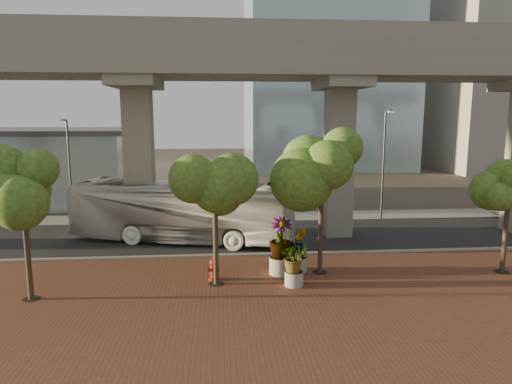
{
  "coord_description": "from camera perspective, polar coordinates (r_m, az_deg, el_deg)",
  "views": [
    {
      "loc": [
        -1.31,
        -25.36,
        7.41
      ],
      "look_at": [
        0.8,
        0.5,
        3.07
      ],
      "focal_mm": 32.0,
      "sensor_mm": 36.0,
      "label": 1
    }
  ],
  "objects": [
    {
      "name": "street_tree_near_east",
      "position": [
        21.12,
        8.26,
        2.75
      ],
      "size": [
        4.31,
        4.31,
        6.89
      ],
      "color": "#433326",
      "rests_on": "ground"
    },
    {
      "name": "curb_strip",
      "position": [
        24.52,
        -1.4,
        -7.9
      ],
      "size": [
        70.0,
        0.25,
        0.16
      ],
      "primitive_type": "cube",
      "color": "gray",
      "rests_on": "ground"
    },
    {
      "name": "asphalt_road",
      "position": [
        28.37,
        -1.87,
        -5.61
      ],
      "size": [
        90.0,
        8.0,
        0.04
      ],
      "primitive_type": "cube",
      "color": "black",
      "rests_on": "ground"
    },
    {
      "name": "station_pavilion",
      "position": [
        45.58,
        -28.9,
        3.03
      ],
      "size": [
        23.0,
        13.0,
        6.3
      ],
      "color": "#A6BABE",
      "rests_on": "ground"
    },
    {
      "name": "streetlamp_east",
      "position": [
        33.56,
        15.74,
        4.28
      ],
      "size": [
        0.39,
        1.13,
        7.82
      ],
      "color": "#2C2C31",
      "rests_on": "ground"
    },
    {
      "name": "transit_bus",
      "position": [
        27.35,
        -9.23,
        -2.38
      ],
      "size": [
        13.56,
        6.56,
        3.68
      ],
      "primitive_type": "imported",
      "rotation": [
        0.0,
        0.0,
        1.3
      ],
      "color": "silver",
      "rests_on": "ground"
    },
    {
      "name": "far_sidewalk",
      "position": [
        33.71,
        -2.33,
        -3.16
      ],
      "size": [
        90.0,
        3.0,
        0.06
      ],
      "primitive_type": "cube",
      "color": "gray",
      "rests_on": "ground"
    },
    {
      "name": "ground",
      "position": [
        26.46,
        -1.65,
        -6.78
      ],
      "size": [
        160.0,
        160.0,
        0.0
      ],
      "primitive_type": "plane",
      "color": "#3E372D",
      "rests_on": "ground"
    },
    {
      "name": "streetlamp_west",
      "position": [
        32.63,
        -22.33,
        3.1
      ],
      "size": [
        0.35,
        1.04,
        7.16
      ],
      "color": "#2D2C31",
      "rests_on": "ground"
    },
    {
      "name": "brick_plaza",
      "position": [
        18.91,
        -0.33,
        -13.48
      ],
      "size": [
        70.0,
        13.0,
        0.06
      ],
      "primitive_type": "cube",
      "color": "brown",
      "rests_on": "ground"
    },
    {
      "name": "street_tree_far_west",
      "position": [
        20.02,
        -27.16,
        -0.1
      ],
      "size": [
        3.66,
        3.66,
        6.06
      ],
      "color": "#433326",
      "rests_on": "ground"
    },
    {
      "name": "fire_hydrant",
      "position": [
        21.01,
        -5.31,
        -9.57
      ],
      "size": [
        0.52,
        0.47,
        1.04
      ],
      "color": "maroon",
      "rests_on": "ground"
    },
    {
      "name": "street_tree_near_west",
      "position": [
        19.54,
        -5.17,
        0.77
      ],
      "size": [
        3.72,
        3.72,
        6.11
      ],
      "color": "#433326",
      "rests_on": "ground"
    },
    {
      "name": "transit_viaduct",
      "position": [
        27.39,
        -1.95,
        9.23
      ],
      "size": [
        72.0,
        5.6,
        12.4
      ],
      "color": "gray",
      "rests_on": "ground"
    },
    {
      "name": "planter_front",
      "position": [
        20.08,
        4.8,
        -8.34
      ],
      "size": [
        1.81,
        1.81,
        2.0
      ],
      "color": "#B0AC9F",
      "rests_on": "ground"
    },
    {
      "name": "planter_right",
      "position": [
        21.39,
        3.07,
        -6.04
      ],
      "size": [
        2.52,
        2.52,
        2.69
      ],
      "color": "#A79F96",
      "rests_on": "ground"
    },
    {
      "name": "planter_left",
      "position": [
        21.93,
        5.32,
        -6.52
      ],
      "size": [
        1.97,
        1.97,
        2.16
      ],
      "color": "#A09991",
      "rests_on": "ground"
    },
    {
      "name": "midrise_block",
      "position": [
        73.02,
        28.59,
        11.96
      ],
      "size": [
        18.0,
        16.0,
        24.0
      ],
      "primitive_type": "cube",
      "color": "#A59F95",
      "rests_on": "ground"
    },
    {
      "name": "street_tree_far_east",
      "position": [
        24.11,
        29.1,
        0.36
      ],
      "size": [
        3.13,
        3.13,
        5.48
      ],
      "color": "#433326",
      "rests_on": "ground"
    }
  ]
}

